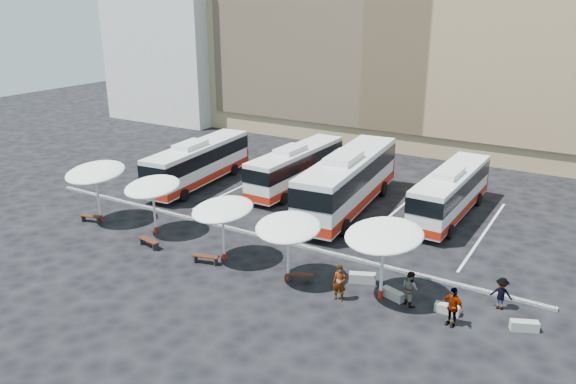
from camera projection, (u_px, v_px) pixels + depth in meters
The scene contains 26 objects.
ground at pixel (248, 238), 33.66m from camera, with size 120.00×120.00×0.00m, color black.
sandstone_building at pixel (430, 9), 55.33m from camera, with size 42.00×18.25×29.60m.
apartment_block at pixel (188, 39), 67.03m from camera, with size 14.00×14.00×18.00m, color silver.
curb_divider at pixel (253, 234), 34.04m from camera, with size 34.00×0.25×0.15m, color black.
bay_lines at pixel (312, 199), 40.14m from camera, with size 24.15×12.00×0.01m.
bus_0 at pixel (199, 162), 42.74m from camera, with size 3.40×11.32×3.54m.
bus_1 at pixel (297, 166), 41.90m from camera, with size 2.64×10.73×3.39m.
bus_2 at pixel (348, 180), 37.49m from camera, with size 3.98×13.26×4.14m.
bus_3 at pixel (451, 191), 36.42m from camera, with size 2.66×10.80×3.42m.
sunshade_0 at pixel (95, 173), 35.10m from camera, with size 3.80×3.85×3.86m.
sunshade_1 at pixel (152, 187), 33.42m from camera, with size 3.63×3.67×3.49m.
sunshade_2 at pixel (223, 210), 29.85m from camera, with size 4.28×4.31×3.48m.
sunshade_3 at pixel (288, 228), 27.65m from camera, with size 3.82×3.85×3.42m.
sunshade_4 at pixel (384, 236), 25.84m from camera, with size 4.69×4.72×3.82m.
wood_bench_0 at pixel (91, 217), 35.92m from camera, with size 1.48×0.71×0.44m.
wood_bench_1 at pixel (149, 241), 32.29m from camera, with size 1.57×0.66×0.47m.
wood_bench_2 at pixel (206, 257), 30.31m from camera, with size 1.54×0.75×0.46m.
wood_bench_3 at pixel (300, 276), 28.39m from camera, with size 1.39×0.86×0.42m.
conc_bench_0 at pixel (362, 278), 28.31m from camera, with size 1.33×0.44×0.50m, color gray.
conc_bench_1 at pixel (393, 294), 26.79m from camera, with size 1.17×0.39×0.44m, color gray.
conc_bench_2 at pixel (447, 309), 25.56m from camera, with size 1.12×0.37×0.42m, color gray.
conc_bench_3 at pixel (524, 326), 24.22m from camera, with size 1.18×0.39×0.44m, color gray.
passenger_0 at pixel (340, 283), 26.46m from camera, with size 0.65×0.43×1.79m, color black.
passenger_1 at pixel (410, 288), 26.04m from camera, with size 0.83×0.65×1.71m, color black.
passenger_2 at pixel (452, 307), 24.38m from camera, with size 1.08×0.45×1.84m, color black.
passenger_3 at pixel (501, 294), 25.74m from camera, with size 1.01×0.58×1.57m, color black.
Camera 1 is at (18.01, -25.24, 13.62)m, focal length 35.00 mm.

